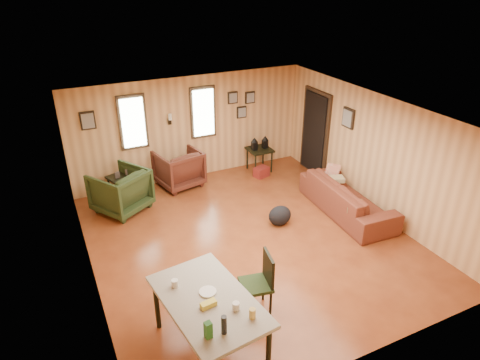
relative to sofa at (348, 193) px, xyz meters
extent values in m
cube|color=brown|center=(-2.23, -0.03, -0.46)|extent=(5.50, 6.00, 0.02)
cube|color=#997C5B|center=(-2.23, -0.03, 1.96)|extent=(5.50, 6.00, 0.02)
cube|color=tan|center=(-2.23, 2.98, 0.75)|extent=(5.50, 0.02, 2.40)
cube|color=tan|center=(-2.23, -3.04, 0.75)|extent=(5.50, 0.02, 2.40)
cube|color=tan|center=(-4.99, -0.03, 0.75)|extent=(0.02, 6.00, 2.40)
cube|color=tan|center=(0.53, -0.03, 0.75)|extent=(0.02, 6.00, 2.40)
cube|color=black|center=(-3.53, 2.94, 1.10)|extent=(0.60, 0.05, 1.20)
cube|color=#E0F2D1|center=(-3.53, 2.90, 1.10)|extent=(0.48, 0.04, 1.06)
cube|color=black|center=(-1.93, 2.94, 1.10)|extent=(0.60, 0.05, 1.20)
cube|color=#E0F2D1|center=(-1.93, 2.90, 1.10)|extent=(0.48, 0.04, 1.06)
cube|color=black|center=(-2.73, 2.92, 1.00)|extent=(0.07, 0.05, 0.12)
cylinder|color=silver|center=(-2.73, 2.86, 1.13)|extent=(0.07, 0.07, 0.14)
cube|color=black|center=(0.49, 1.92, 0.55)|extent=(0.06, 1.00, 2.05)
cube|color=black|center=(0.45, 1.92, 0.55)|extent=(0.04, 0.82, 1.90)
cube|color=black|center=(-1.18, 2.94, 1.35)|extent=(0.24, 0.04, 0.28)
cube|color=#9E998C|center=(-1.18, 2.91, 1.35)|extent=(0.19, 0.02, 0.22)
cube|color=black|center=(-0.73, 2.94, 1.30)|extent=(0.24, 0.04, 0.28)
cube|color=#9E998C|center=(-0.73, 2.91, 1.30)|extent=(0.19, 0.02, 0.22)
cube|color=black|center=(-0.95, 2.94, 0.97)|extent=(0.24, 0.04, 0.28)
cube|color=#9E998C|center=(-0.95, 2.91, 0.97)|extent=(0.19, 0.02, 0.22)
cube|color=black|center=(-4.43, 2.94, 1.27)|extent=(0.30, 0.04, 0.38)
cube|color=#9E998C|center=(-4.43, 2.91, 1.27)|extent=(0.24, 0.02, 0.31)
cube|color=black|center=(0.49, 0.82, 1.25)|extent=(0.04, 0.34, 0.42)
cube|color=#9E998C|center=(0.46, 0.82, 1.25)|extent=(0.02, 0.27, 0.34)
imported|color=maroon|center=(0.00, 0.00, 0.00)|extent=(0.82, 2.34, 0.90)
imported|color=#4C2117|center=(-2.68, 2.64, 0.02)|extent=(1.07, 1.02, 0.94)
imported|color=#253317|center=(-4.10, 2.08, 0.04)|extent=(1.28, 1.26, 0.98)
cube|color=black|center=(-3.96, 2.42, 0.12)|extent=(0.71, 0.68, 0.04)
cube|color=black|center=(-3.96, 2.42, -0.26)|extent=(0.65, 0.61, 0.03)
cylinder|color=black|center=(-4.12, 2.15, -0.17)|extent=(0.05, 0.05, 0.56)
cylinder|color=black|center=(-3.67, 2.30, -0.17)|extent=(0.05, 0.05, 0.56)
cylinder|color=black|center=(-4.26, 2.54, -0.17)|extent=(0.05, 0.05, 0.56)
cylinder|color=black|center=(-3.80, 2.70, -0.17)|extent=(0.05, 0.05, 0.56)
cube|color=#3D2F28|center=(-4.08, 2.38, 0.21)|extent=(0.11, 0.05, 0.14)
cube|color=#3D2F28|center=(-3.86, 2.45, 0.21)|extent=(0.10, 0.05, 0.13)
cube|color=black|center=(-0.66, 2.55, 0.10)|extent=(0.56, 0.56, 0.04)
cylinder|color=black|center=(-0.88, 2.33, -0.17)|extent=(0.04, 0.04, 0.55)
cylinder|color=black|center=(-0.44, 2.33, -0.17)|extent=(0.04, 0.04, 0.55)
cylinder|color=black|center=(-0.87, 2.77, -0.17)|extent=(0.04, 0.04, 0.55)
cylinder|color=black|center=(-0.43, 2.77, -0.17)|extent=(0.04, 0.04, 0.55)
cube|color=black|center=(-0.80, 2.55, 0.22)|extent=(0.12, 0.12, 0.20)
cone|color=black|center=(-0.80, 2.55, 0.38)|extent=(0.17, 0.17, 0.11)
cube|color=black|center=(-0.51, 2.55, 0.22)|extent=(0.12, 0.12, 0.20)
cone|color=black|center=(-0.51, 2.55, 0.38)|extent=(0.17, 0.17, 0.11)
cube|color=maroon|center=(-0.77, 2.22, -0.33)|extent=(0.39, 0.33, 0.24)
ellipsoid|color=black|center=(-1.46, 0.18, -0.25)|extent=(0.46, 0.35, 0.40)
cube|color=#556035|center=(-0.26, -0.53, 0.03)|extent=(0.46, 0.41, 0.12)
cube|color=red|center=(0.21, 0.80, 0.11)|extent=(0.34, 0.20, 0.34)
cube|color=tan|center=(0.15, 0.58, 0.02)|extent=(0.39, 0.34, 0.09)
cube|color=gray|center=(-3.83, -2.05, 0.36)|extent=(1.18, 1.76, 0.06)
cylinder|color=black|center=(-3.33, -2.71, -0.05)|extent=(0.07, 0.07, 0.79)
cylinder|color=black|center=(-4.33, -1.39, -0.05)|extent=(0.07, 0.07, 0.79)
cylinder|color=black|center=(-3.50, -1.29, -0.05)|extent=(0.07, 0.07, 0.79)
cylinder|color=beige|center=(-3.60, -2.35, 0.44)|extent=(0.10, 0.10, 0.10)
cylinder|color=beige|center=(-4.13, -1.64, 0.44)|extent=(0.10, 0.10, 0.10)
cube|color=#1F5620|center=(-4.05, -2.61, 0.50)|extent=(0.09, 0.09, 0.21)
cylinder|color=black|center=(-3.87, -2.63, 0.51)|extent=(0.07, 0.07, 0.24)
cylinder|color=#B59C47|center=(-3.48, -2.56, 0.46)|extent=(0.09, 0.09, 0.13)
cylinder|color=beige|center=(-3.79, -1.93, 0.40)|extent=(0.25, 0.25, 0.02)
cube|color=gold|center=(-3.87, -2.17, 0.43)|extent=(0.21, 0.11, 0.07)
cube|color=#253317|center=(-2.96, -1.67, 0.01)|extent=(0.50, 0.50, 0.05)
cube|color=black|center=(-2.78, -1.71, 0.26)|extent=(0.12, 0.41, 0.47)
cylinder|color=black|center=(-3.17, -1.81, -0.23)|extent=(0.04, 0.04, 0.45)
cylinder|color=black|center=(-2.83, -1.87, -0.23)|extent=(0.04, 0.04, 0.45)
cylinder|color=black|center=(-3.10, -1.47, -0.23)|extent=(0.04, 0.04, 0.45)
cylinder|color=black|center=(-2.76, -1.53, -0.23)|extent=(0.04, 0.04, 0.45)
camera|label=1|loc=(-5.24, -5.88, 4.07)|focal=32.00mm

